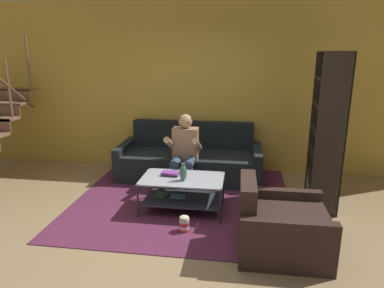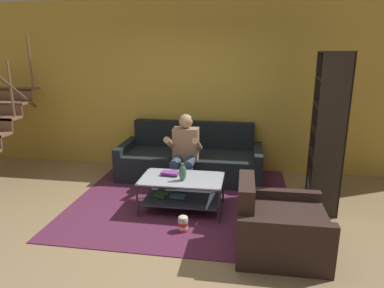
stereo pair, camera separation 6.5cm
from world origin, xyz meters
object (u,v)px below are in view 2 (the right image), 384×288
at_px(bookshelf, 328,145).
at_px(armchair, 278,228).
at_px(person_seated_center, 185,150).
at_px(coffee_table, 181,189).
at_px(couch, 191,160).
at_px(vase, 183,172).
at_px(book_stack, 170,173).
at_px(popcorn_tub, 183,224).

bearing_deg(bookshelf, armchair, -118.15).
xyz_separation_m(person_seated_center, coffee_table, (0.09, -0.70, -0.33)).
relative_size(couch, person_seated_center, 2.03).
xyz_separation_m(vase, armchair, (1.15, -0.71, -0.30)).
relative_size(book_stack, armchair, 0.26).
distance_m(couch, vase, 1.37).
relative_size(book_stack, popcorn_tub, 1.16).
height_order(vase, bookshelf, bookshelf).
bearing_deg(popcorn_tub, coffee_table, 102.55).
height_order(coffee_table, popcorn_tub, coffee_table).
distance_m(vase, book_stack, 0.27).
relative_size(coffee_table, armchair, 1.17).
height_order(bookshelf, armchair, bookshelf).
relative_size(book_stack, bookshelf, 0.11).
distance_m(armchair, popcorn_tub, 1.09).
relative_size(couch, bookshelf, 1.13).
xyz_separation_m(coffee_table, bookshelf, (1.92, 0.59, 0.53)).
distance_m(person_seated_center, vase, 0.80).
bearing_deg(book_stack, vase, -39.03).
bearing_deg(vase, couch, 95.08).
height_order(book_stack, bookshelf, bookshelf).
bearing_deg(book_stack, person_seated_center, 82.55).
distance_m(person_seated_center, popcorn_tub, 1.39).
distance_m(person_seated_center, coffee_table, 0.78).
bearing_deg(book_stack, popcorn_tub, -65.35).
bearing_deg(popcorn_tub, couch, 96.65).
bearing_deg(popcorn_tub, book_stack, 114.65).
bearing_deg(person_seated_center, couch, 90.00).
distance_m(coffee_table, popcorn_tub, 0.61).
height_order(person_seated_center, coffee_table, person_seated_center).
distance_m(coffee_table, book_stack, 0.25).
bearing_deg(coffee_table, person_seated_center, 97.01).
xyz_separation_m(armchair, popcorn_tub, (-1.05, 0.23, -0.17)).
bearing_deg(coffee_table, popcorn_tub, -77.45).
bearing_deg(popcorn_tub, bookshelf, 32.73).
distance_m(couch, person_seated_center, 0.65).
xyz_separation_m(vase, bookshelf, (1.89, 0.68, 0.27)).
height_order(coffee_table, vase, vase).
bearing_deg(popcorn_tub, person_seated_center, 99.51).
distance_m(book_stack, bookshelf, 2.18).
bearing_deg(bookshelf, person_seated_center, 176.75).
distance_m(couch, armchair, 2.41).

